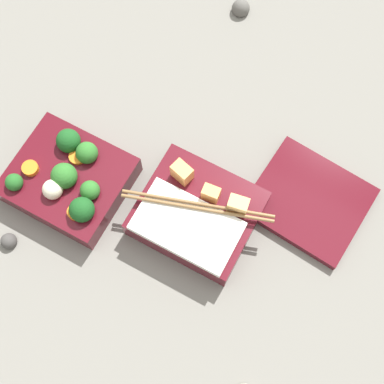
# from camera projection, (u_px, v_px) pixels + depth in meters

# --- Properties ---
(ground_plane) EXTENTS (3.00, 3.00, 0.00)m
(ground_plane) POSITION_uv_depth(u_px,v_px,m) (140.00, 204.00, 0.83)
(ground_plane) COLOR slate
(bento_tray_vegetable) EXTENTS (0.17, 0.15, 0.07)m
(bento_tray_vegetable) POSITION_uv_depth(u_px,v_px,m) (69.00, 179.00, 0.82)
(bento_tray_vegetable) COLOR #510F19
(bento_tray_vegetable) RESTS_ON ground_plane
(bento_tray_rice) EXTENTS (0.22, 0.15, 0.07)m
(bento_tray_rice) POSITION_uv_depth(u_px,v_px,m) (197.00, 214.00, 0.80)
(bento_tray_rice) COLOR #510F19
(bento_tray_rice) RESTS_ON ground_plane
(bento_lid) EXTENTS (0.18, 0.16, 0.01)m
(bento_lid) POSITION_uv_depth(u_px,v_px,m) (309.00, 201.00, 0.83)
(bento_lid) COLOR #510F19
(bento_lid) RESTS_ON ground_plane
(pebble_0) EXTENTS (0.03, 0.03, 0.03)m
(pebble_0) POSITION_uv_depth(u_px,v_px,m) (241.00, 8.00, 0.95)
(pebble_0) COLOR #595651
(pebble_0) RESTS_ON ground_plane
(pebble_2) EXTENTS (0.02, 0.02, 0.02)m
(pebble_2) POSITION_uv_depth(u_px,v_px,m) (9.00, 241.00, 0.80)
(pebble_2) COLOR #474442
(pebble_2) RESTS_ON ground_plane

